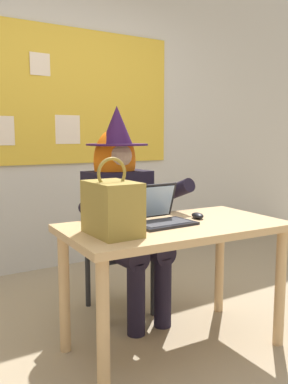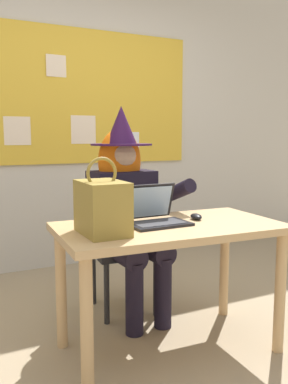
{
  "view_description": "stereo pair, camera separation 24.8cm",
  "coord_description": "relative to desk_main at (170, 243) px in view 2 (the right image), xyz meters",
  "views": [
    {
      "loc": [
        -1.27,
        -1.7,
        1.19
      ],
      "look_at": [
        0.05,
        0.38,
        0.86
      ],
      "focal_mm": 38.48,
      "sensor_mm": 36.0,
      "label": 1
    },
    {
      "loc": [
        -1.05,
        -1.82,
        1.19
      ],
      "look_at": [
        0.05,
        0.38,
        0.86
      ],
      "focal_mm": 38.48,
      "sensor_mm": 36.0,
      "label": 2
    }
  ],
  "objects": [
    {
      "name": "laptop",
      "position": [
        -0.07,
        0.06,
        0.15
      ],
      "size": [
        0.34,
        0.28,
        0.21
      ],
      "rotation": [
        0.0,
        0.0,
        0.03
      ],
      "color": "black",
      "rests_on": "desk_main"
    },
    {
      "name": "handbag",
      "position": [
        -0.41,
        -0.04,
        0.24
      ],
      "size": [
        0.2,
        0.3,
        0.38
      ],
      "rotation": [
        0.0,
        0.0,
        -0.18
      ],
      "color": "olive",
      "rests_on": "desk_main"
    },
    {
      "name": "person_costumed",
      "position": [
        -0.01,
        0.56,
        0.16
      ],
      "size": [
        0.61,
        0.68,
        1.39
      ],
      "rotation": [
        0.0,
        0.0,
        -1.53
      ],
      "color": "black",
      "rests_on": "ground"
    },
    {
      "name": "ground_plane",
      "position": [
        -0.05,
        -0.08,
        -0.61
      ],
      "size": [
        24.0,
        24.0,
        0.0
      ],
      "primitive_type": "plane",
      "color": "tan"
    },
    {
      "name": "chair_at_desk",
      "position": [
        -0.01,
        0.69,
        -0.11
      ],
      "size": [
        0.46,
        0.46,
        0.9
      ],
      "rotation": [
        0.0,
        0.0,
        -1.66
      ],
      "color": "black",
      "rests_on": "ground"
    },
    {
      "name": "computer_mouse",
      "position": [
        0.2,
        0.05,
        0.12
      ],
      "size": [
        0.08,
        0.12,
        0.03
      ],
      "primitive_type": "ellipsoid",
      "rotation": [
        0.0,
        0.0,
        -0.26
      ],
      "color": "black",
      "rests_on": "desk_main"
    },
    {
      "name": "wall_back_bulletin",
      "position": [
        -0.05,
        1.8,
        0.85
      ],
      "size": [
        6.58,
        1.99,
        2.92
      ],
      "color": "beige",
      "rests_on": "ground"
    },
    {
      "name": "desk_main",
      "position": [
        0.0,
        0.0,
        0.0
      ],
      "size": [
        1.25,
        0.71,
        0.72
      ],
      "rotation": [
        0.0,
        0.0,
        -0.05
      ],
      "color": "tan",
      "rests_on": "ground"
    }
  ]
}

